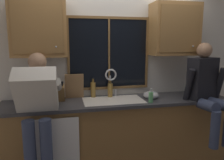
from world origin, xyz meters
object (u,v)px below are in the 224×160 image
Objects in this scene: person_sitting_on_counter at (207,87)px; soap_dispenser at (151,97)px; person_standing at (38,108)px; mixing_bowl at (151,95)px; bottle_green_glass at (93,89)px; cutting_board at (74,86)px; bottle_tall_clear at (110,90)px; knife_block at (60,93)px.

soap_dispenser is (-0.75, 0.06, -0.11)m from person_sitting_on_counter.
soap_dispenser is at bearing 4.53° from person_standing.
bottle_green_glass is at bearing 162.44° from mixing_bowl.
cutting_board is 1.37× the size of bottle_tall_clear.
person_standing is at bearing -119.25° from knife_block.
soap_dispenser is 0.75× the size of bottle_tall_clear.
mixing_bowl is (1.22, -0.12, -0.06)m from knife_block.
person_standing is at bearing -141.81° from bottle_green_glass.
person_sitting_on_counter is 0.73m from mixing_bowl.
person_standing is 0.49m from knife_block.
cutting_board is 0.27m from bottle_green_glass.
mixing_bowl is 0.21m from soap_dispenser.
bottle_tall_clear reaches higher than mixing_bowl.
mixing_bowl is at bearing -12.77° from cutting_board.
bottle_green_glass is 0.24m from bottle_tall_clear.
knife_block reaches higher than mixing_bowl.
soap_dispenser is 0.70× the size of bottle_green_glass.
knife_block is (0.24, 0.42, 0.07)m from person_standing.
person_standing is 2.13m from person_sitting_on_counter.
mixing_bowl is (1.46, 0.30, 0.00)m from person_standing.
person_sitting_on_counter is (2.13, 0.05, 0.14)m from person_standing.
cutting_board reaches higher than bottle_green_glass.
person_standing reaches higher than soap_dispenser.
bottle_tall_clear is at bearing 6.77° from knife_block.
bottle_green_glass is 1.08× the size of bottle_tall_clear.
knife_block is 1.23m from mixing_bowl.
soap_dispenser is (1.14, -0.31, -0.04)m from knife_block.
person_standing is 5.74× the size of bottle_green_glass.
cutting_board is 1.64× the size of mixing_bowl.
bottle_green_glass is at bearing 161.05° from person_sitting_on_counter.
person_standing reaches higher than cutting_board.
person_sitting_on_counter is 1.77m from cutting_board.
person_standing reaches higher than bottle_tall_clear.
person_sitting_on_counter reaches higher than bottle_tall_clear.
bottle_tall_clear reaches higher than soap_dispenser.
person_standing is 1.05m from bottle_tall_clear.
person_sitting_on_counter reaches higher than mixing_bowl.
cutting_board is at bearing 167.23° from mixing_bowl.
bottle_green_glass is at bearing 14.95° from knife_block.
soap_dispenser is at bearing -24.07° from cutting_board.
person_sitting_on_counter is 4.62× the size of bottle_green_glass.
soap_dispenser is (-0.08, -0.19, 0.03)m from mixing_bowl.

